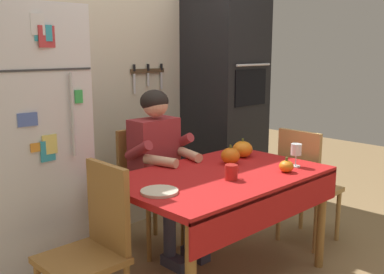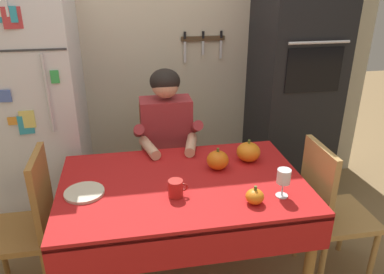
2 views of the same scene
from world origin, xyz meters
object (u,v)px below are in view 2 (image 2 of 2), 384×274
object	(u,v)px
refrigerator	(34,114)
pumpkin_medium	(218,160)
seated_person	(168,141)
pumpkin_small	(248,152)
wine_glass	(284,178)
chair_behind_person	(165,157)
serving_tray	(84,193)
pumpkin_large	(255,196)
wall_oven	(294,80)
dining_table	(183,196)
chair_left_side	(28,221)
chair_right_side	(329,207)
coffee_mug	(176,189)

from	to	relation	value
refrigerator	pumpkin_medium	world-z (taller)	refrigerator
seated_person	pumpkin_medium	bearing A→B (deg)	-61.79
pumpkin_small	wine_glass	bearing A→B (deg)	-83.59
chair_behind_person	serving_tray	size ratio (longest dim) A/B	4.32
seated_person	pumpkin_small	xyz separation A→B (m)	(0.47, -0.40, 0.06)
wine_glass	pumpkin_large	xyz separation A→B (m)	(-0.17, -0.04, -0.07)
wall_oven	seated_person	xyz separation A→B (m)	(-1.07, -0.32, -0.31)
dining_table	chair_left_side	xyz separation A→B (m)	(-0.90, 0.12, -0.14)
chair_behind_person	serving_tray	world-z (taller)	chair_behind_person
refrigerator	chair_right_side	size ratio (longest dim) A/B	1.94
pumpkin_medium	pumpkin_small	bearing A→B (deg)	17.72
serving_tray	seated_person	bearing A→B (deg)	49.47
refrigerator	pumpkin_large	xyz separation A→B (m)	(1.28, -1.15, -0.12)
wall_oven	coffee_mug	distance (m)	1.55
refrigerator	wine_glass	distance (m)	1.83
seated_person	chair_left_side	world-z (taller)	seated_person
pumpkin_large	refrigerator	bearing A→B (deg)	138.24
coffee_mug	wall_oven	bearing A→B (deg)	43.42
wine_glass	coffee_mug	bearing A→B (deg)	169.99
pumpkin_medium	pumpkin_small	distance (m)	0.23
chair_behind_person	pumpkin_large	size ratio (longest dim) A/B	9.24
wall_oven	wine_glass	bearing A→B (deg)	-115.61
serving_tray	dining_table	bearing A→B (deg)	1.47
dining_table	wine_glass	world-z (taller)	wine_glass
pumpkin_large	pumpkin_medium	world-z (taller)	pumpkin_medium
chair_left_side	pumpkin_large	bearing A→B (deg)	-17.25
chair_right_side	wine_glass	xyz separation A→B (m)	(-0.40, -0.16, 0.34)
pumpkin_medium	seated_person	bearing A→B (deg)	118.21
pumpkin_large	wine_glass	bearing A→B (deg)	12.52
coffee_mug	pumpkin_small	bearing A→B (deg)	33.13
chair_left_side	pumpkin_large	world-z (taller)	chair_left_side
wine_glass	chair_right_side	bearing A→B (deg)	22.33
pumpkin_medium	serving_tray	bearing A→B (deg)	-169.06
pumpkin_large	chair_left_side	bearing A→B (deg)	162.75
refrigerator	chair_right_side	world-z (taller)	refrigerator
pumpkin_large	pumpkin_medium	bearing A→B (deg)	104.02
refrigerator	pumpkin_small	distance (m)	1.56
chair_behind_person	wine_glass	xyz separation A→B (m)	(0.52, -1.02, 0.34)
dining_table	pumpkin_medium	bearing A→B (deg)	30.32
chair_behind_person	pumpkin_small	bearing A→B (deg)	-51.41
chair_behind_person	dining_table	bearing A→B (deg)	-88.75
wall_oven	chair_behind_person	size ratio (longest dim) A/B	2.26
pumpkin_large	pumpkin_small	xyz separation A→B (m)	(0.12, 0.47, 0.02)
wine_glass	serving_tray	xyz separation A→B (m)	(-1.04, 0.21, -0.11)
dining_table	pumpkin_medium	size ratio (longest dim) A/B	10.18
dining_table	pumpkin_large	size ratio (longest dim) A/B	13.91
pumpkin_small	pumpkin_large	bearing A→B (deg)	-104.11
chair_behind_person	chair_left_side	size ratio (longest dim) A/B	1.00
chair_left_side	coffee_mug	distance (m)	0.92
pumpkin_small	refrigerator	bearing A→B (deg)	154.21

